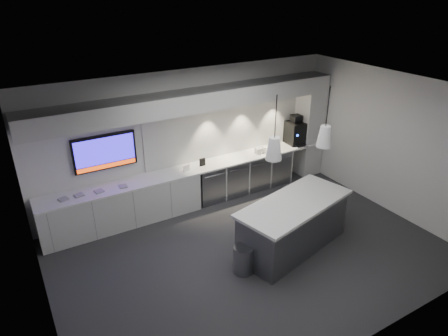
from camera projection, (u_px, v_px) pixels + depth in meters
floor at (251, 252)px, 7.50m from camera, size 7.00×7.00×0.00m
ceiling at (257, 96)px, 6.23m from camera, size 7.00×7.00×0.00m
wall_back at (190, 137)px, 8.82m from camera, size 7.00×0.00×7.00m
wall_front at (368, 261)px, 4.91m from camera, size 7.00×0.00×7.00m
wall_left at (35, 242)px, 5.27m from camera, size 0.00×7.00×7.00m
wall_right at (390, 143)px, 8.47m from camera, size 0.00×7.00×7.00m
back_counter at (198, 168)px, 8.83m from camera, size 6.80×0.65×0.04m
left_base_cabinets at (123, 205)px, 8.22m from camera, size 3.30×0.63×0.86m
fridge_unit_a at (208, 183)px, 9.14m from camera, size 0.60×0.61×0.85m
fridge_unit_b at (231, 177)px, 9.43m from camera, size 0.60×0.61×0.85m
fridge_unit_c at (254, 171)px, 9.71m from camera, size 0.60×0.61×0.85m
fridge_unit_d at (274, 166)px, 10.00m from camera, size 0.60×0.61×0.85m
backsplash at (237, 126)px, 9.33m from camera, size 4.60×0.03×1.30m
soffit at (195, 100)px, 8.20m from camera, size 6.90×0.60×0.40m
column at (309, 125)px, 10.13m from camera, size 0.55×0.55×2.60m
wall_tv at (105, 152)px, 7.89m from camera, size 1.25×0.07×0.72m
island at (293, 225)px, 7.45m from camera, size 2.49×1.51×0.98m
bin at (243, 259)px, 6.91m from camera, size 0.47×0.47×0.50m
coffee_machine at (295, 132)px, 9.97m from camera, size 0.44×0.60×0.74m
sign_black at (202, 162)px, 8.83m from camera, size 0.14×0.03×0.18m
sign_white at (187, 168)px, 8.59m from camera, size 0.18×0.08×0.14m
cup_cluster at (260, 150)px, 9.49m from camera, size 0.27×0.17×0.14m
tray_a at (64, 199)px, 7.49m from camera, size 0.20×0.20×0.02m
tray_b at (79, 195)px, 7.63m from camera, size 0.19×0.19×0.02m
tray_c at (99, 191)px, 7.77m from camera, size 0.19×0.19×0.02m
tray_d at (123, 186)px, 7.95m from camera, size 0.18×0.18×0.02m
pendant_left at (274, 148)px, 6.50m from camera, size 0.27×0.27×1.09m
pendant_right at (325, 136)px, 7.00m from camera, size 0.27×0.27×1.09m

